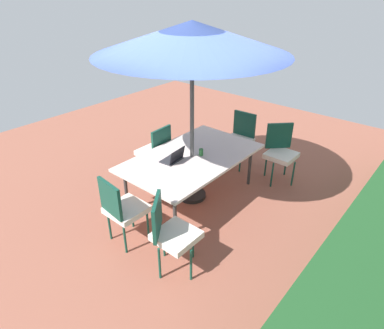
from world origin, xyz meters
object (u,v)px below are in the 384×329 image
(chair_west, at_px, (240,137))
(chair_northwest, at_px, (280,150))
(laptop, at_px, (174,158))
(patio_umbrella, at_px, (192,38))
(chair_south, at_px, (156,150))
(dining_table, at_px, (192,158))
(cup, at_px, (201,152))
(chair_northeast, at_px, (171,231))
(chair_east, at_px, (122,207))

(chair_west, xyz_separation_m, chair_northwest, (0.02, 0.83, 0.00))
(chair_northwest, height_order, laptop, chair_northwest)
(patio_umbrella, xyz_separation_m, laptop, (0.30, -0.10, -1.63))
(chair_west, height_order, chair_south, same)
(dining_table, relative_size, cup, 20.58)
(chair_west, height_order, chair_northeast, same)
(chair_east, xyz_separation_m, chair_northwest, (-2.75, 0.77, 0.00))
(chair_south, relative_size, chair_northeast, 1.00)
(dining_table, relative_size, chair_south, 2.17)
(chair_northeast, bearing_deg, dining_table, -5.43)
(dining_table, bearing_deg, chair_south, -92.63)
(laptop, bearing_deg, chair_south, -120.29)
(laptop, bearing_deg, chair_northwest, 146.63)
(dining_table, xyz_separation_m, chair_northeast, (1.31, 0.79, -0.14))
(dining_table, bearing_deg, chair_northwest, 150.80)
(dining_table, distance_m, chair_east, 1.38)
(chair_south, bearing_deg, chair_northeast, 47.34)
(chair_south, relative_size, cup, 9.47)
(patio_umbrella, height_order, laptop, patio_umbrella)
(chair_northeast, height_order, laptop, chair_northeast)
(chair_west, distance_m, chair_northwest, 0.83)
(dining_table, xyz_separation_m, patio_umbrella, (0.00, 0.00, 1.72))
(chair_northwest, distance_m, laptop, 1.91)
(chair_east, relative_size, cup, 9.47)
(chair_south, bearing_deg, chair_west, 146.95)
(chair_east, bearing_deg, cup, -87.49)
(chair_west, xyz_separation_m, chair_south, (1.37, -0.79, 0.00))
(patio_umbrella, height_order, chair_east, patio_umbrella)
(patio_umbrella, relative_size, chair_south, 2.68)
(chair_northwest, bearing_deg, chair_east, -151.10)
(patio_umbrella, distance_m, cup, 1.63)
(patio_umbrella, distance_m, laptop, 1.66)
(laptop, bearing_deg, chair_northeast, 35.61)
(dining_table, bearing_deg, chair_west, -177.86)
(chair_east, bearing_deg, chair_northwest, -99.93)
(dining_table, xyz_separation_m, laptop, (0.30, -0.10, 0.09))
(chair_south, distance_m, laptop, 0.84)
(dining_table, bearing_deg, chair_northeast, 31.17)
(chair_northeast, bearing_deg, chair_northwest, -36.28)
(chair_northwest, bearing_deg, chair_south, 174.34)
(patio_umbrella, bearing_deg, chair_northwest, 150.80)
(chair_south, distance_m, chair_east, 1.64)
(chair_south, xyz_separation_m, chair_northeast, (1.34, 1.63, 0.00))
(chair_northeast, xyz_separation_m, laptop, (-1.01, -0.89, 0.23))
(chair_south, xyz_separation_m, chair_east, (1.41, 0.85, 0.00))
(laptop, height_order, cup, laptop)
(chair_west, distance_m, laptop, 1.72)
(chair_south, relative_size, laptop, 2.85)
(patio_umbrella, height_order, chair_northwest, patio_umbrella)
(chair_east, height_order, chair_northwest, same)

